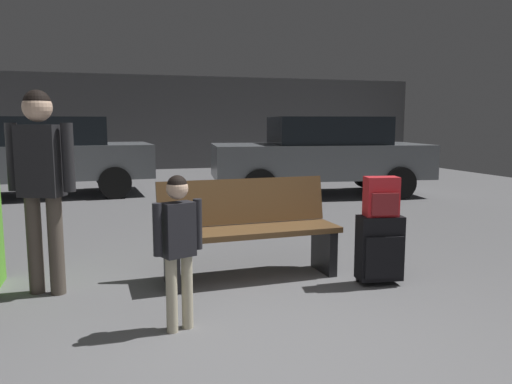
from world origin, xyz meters
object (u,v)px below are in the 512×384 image
object	(u,v)px
child	(178,236)
parked_car_far	(42,154)
bench	(249,229)
parked_car_near	(321,154)
backpack_bright	(382,197)
adult	(41,170)
suitcase	(380,248)

from	to	relation	value
child	parked_car_far	size ratio (longest dim) A/B	0.25
child	parked_car_far	distance (m)	7.19
child	bench	bearing A→B (deg)	52.35
parked_car_far	parked_car_near	bearing A→B (deg)	-14.39
bench	parked_car_near	size ratio (longest dim) A/B	0.38
bench	backpack_bright	bearing A→B (deg)	-27.26
adult	parked_car_near	world-z (taller)	adult
suitcase	parked_car_near	world-z (taller)	parked_car_near
parked_car_near	suitcase	bearing A→B (deg)	-108.67
suitcase	child	size ratio (longest dim) A/B	0.57
suitcase	adult	bearing A→B (deg)	168.21
adult	parked_car_far	size ratio (longest dim) A/B	0.40
parked_car_near	parked_car_far	bearing A→B (deg)	165.61
backpack_bright	parked_car_far	xyz separation A→B (m)	(-3.42, 6.53, 0.03)
backpack_bright	adult	distance (m)	2.82
suitcase	parked_car_far	world-z (taller)	parked_car_far
suitcase	adult	world-z (taller)	adult
backpack_bright	parked_car_far	bearing A→B (deg)	117.62
bench	parked_car_far	distance (m)	6.47
parked_car_near	adult	bearing A→B (deg)	-134.25
bench	parked_car_near	bearing A→B (deg)	59.17
backpack_bright	adult	xyz separation A→B (m)	(-2.75, 0.57, 0.25)
backpack_bright	parked_car_near	bearing A→B (deg)	71.32
bench	adult	xyz separation A→B (m)	(-1.72, 0.04, 0.58)
adult	child	bearing A→B (deg)	-48.13
child	adult	xyz separation A→B (m)	(-0.94, 1.05, 0.37)
bench	backpack_bright	world-z (taller)	backpack_bright
parked_car_far	adult	bearing A→B (deg)	-83.62
child	parked_car_far	world-z (taller)	parked_car_far
suitcase	parked_car_near	distance (m)	5.51
bench	child	size ratio (longest dim) A/B	1.52
suitcase	parked_car_near	size ratio (longest dim) A/B	0.14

